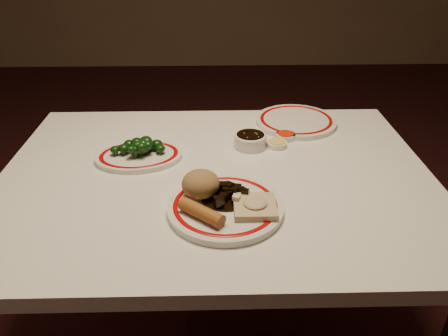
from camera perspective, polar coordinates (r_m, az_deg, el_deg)
The scene contains 12 objects.
dining_table at distance 1.26m, azimuth -1.00°, elevation -4.28°, with size 1.20×0.90×0.75m.
main_plate at distance 1.06m, azimuth 0.16°, elevation -5.12°, with size 0.35×0.35×0.02m.
rice_mound at distance 1.07m, azimuth -3.06°, elevation -2.08°, with size 0.09×0.09×0.07m, color #997348.
spring_roll at distance 1.00m, azimuth -2.97°, elevation -5.80°, with size 0.03×0.03×0.12m, color #A66228.
fried_wonton at distance 1.03m, azimuth 4.07°, elevation -4.94°, with size 0.10×0.10×0.03m.
stirfry_heap at distance 1.07m, azimuth 0.36°, elevation -3.43°, with size 0.13×0.13×0.03m.
broccoli_plate at distance 1.30m, azimuth -11.02°, elevation 1.54°, with size 0.28×0.25×0.02m.
broccoli_pile at distance 1.29m, azimuth -10.76°, elevation 2.87°, with size 0.16×0.09×0.05m.
soy_bowl at distance 1.35m, azimuth 3.45°, elevation 3.59°, with size 0.10×0.10×0.04m.
sweet_sour_dish at distance 1.41m, azimuth 8.04°, elevation 4.16°, with size 0.06×0.06×0.02m.
mustard_dish at distance 1.36m, azimuth 6.89°, elevation 3.15°, with size 0.06×0.06×0.02m.
far_plate at distance 1.53m, azimuth 9.38°, elevation 6.09°, with size 0.36×0.36×0.02m.
Camera 1 is at (-0.00, -1.04, 1.37)m, focal length 35.00 mm.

